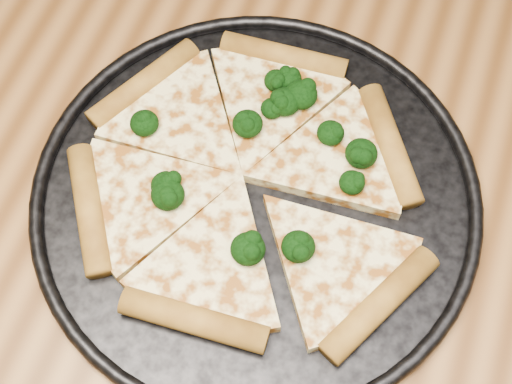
% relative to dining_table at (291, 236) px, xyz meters
% --- Properties ---
extents(dining_table, '(1.20, 0.90, 0.75)m').
position_rel_dining_table_xyz_m(dining_table, '(0.00, 0.00, 0.00)').
color(dining_table, brown).
rests_on(dining_table, ground).
extents(pizza_pan, '(0.39, 0.39, 0.02)m').
position_rel_dining_table_xyz_m(pizza_pan, '(-0.03, -0.02, 0.10)').
color(pizza_pan, black).
rests_on(pizza_pan, dining_table).
extents(pizza, '(0.33, 0.29, 0.02)m').
position_rel_dining_table_xyz_m(pizza, '(-0.04, -0.01, 0.11)').
color(pizza, '#F8E698').
rests_on(pizza, pizza_pan).
extents(broccoli_florets, '(0.21, 0.20, 0.02)m').
position_rel_dining_table_xyz_m(broccoli_florets, '(-0.04, 0.02, 0.12)').
color(broccoli_florets, black).
rests_on(broccoli_florets, pizza).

